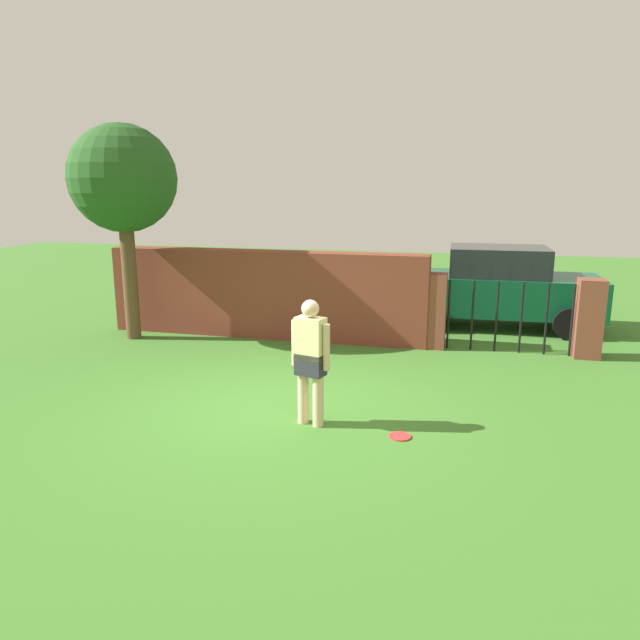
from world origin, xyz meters
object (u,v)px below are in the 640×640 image
object	(u,v)px
person	(310,357)
frisbee_red	(400,436)
tree	(123,181)
car	(497,287)

from	to	relation	value
person	frisbee_red	bearing A→B (deg)	9.18
tree	person	world-z (taller)	tree
tree	person	distance (m)	6.08
car	frisbee_red	distance (m)	6.48
car	frisbee_red	bearing A→B (deg)	-103.08
tree	car	world-z (taller)	tree
frisbee_red	car	bearing A→B (deg)	78.30
person	car	size ratio (longest dim) A/B	0.38
tree	frisbee_red	xyz separation A→B (m)	(5.74, -3.48, -3.06)
tree	car	bearing A→B (deg)	21.77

